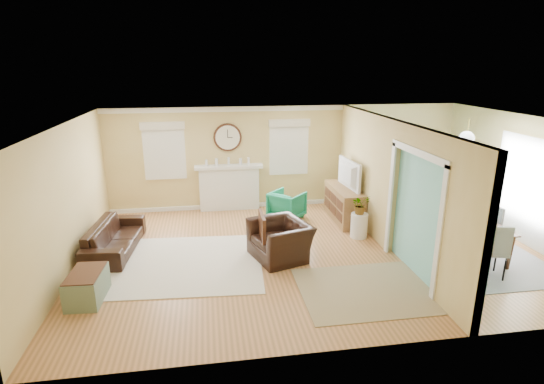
# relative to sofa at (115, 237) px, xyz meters

# --- Properties ---
(floor) EXTENTS (9.00, 9.00, 0.00)m
(floor) POSITION_rel_sofa_xyz_m (3.92, -0.67, -0.29)
(floor) COLOR #936136
(floor) RESTS_ON ground
(wall_back) EXTENTS (9.00, 0.02, 2.60)m
(wall_back) POSITION_rel_sofa_xyz_m (3.92, 2.33, 1.01)
(wall_back) COLOR tan
(wall_back) RESTS_ON ground
(wall_front) EXTENTS (9.00, 0.02, 2.60)m
(wall_front) POSITION_rel_sofa_xyz_m (3.92, -3.67, 1.01)
(wall_front) COLOR tan
(wall_front) RESTS_ON ground
(wall_left) EXTENTS (0.02, 6.00, 2.60)m
(wall_left) POSITION_rel_sofa_xyz_m (-0.58, -0.67, 1.01)
(wall_left) COLOR tan
(wall_left) RESTS_ON ground
(wall_right) EXTENTS (0.02, 6.00, 2.60)m
(wall_right) POSITION_rel_sofa_xyz_m (8.42, -0.67, 1.01)
(wall_right) COLOR tan
(wall_right) RESTS_ON ground
(ceiling) EXTENTS (9.00, 6.00, 0.02)m
(ceiling) POSITION_rel_sofa_xyz_m (3.92, -0.67, 2.31)
(ceiling) COLOR white
(ceiling) RESTS_ON wall_back
(partition) EXTENTS (0.17, 6.00, 2.60)m
(partition) POSITION_rel_sofa_xyz_m (5.43, -0.39, 1.07)
(partition) COLOR tan
(partition) RESTS_ON ground
(fireplace) EXTENTS (1.70, 0.30, 1.17)m
(fireplace) POSITION_rel_sofa_xyz_m (2.42, 2.21, 0.31)
(fireplace) COLOR white
(fireplace) RESTS_ON ground
(wall_clock) EXTENTS (0.70, 0.07, 0.70)m
(wall_clock) POSITION_rel_sofa_xyz_m (2.42, 2.29, 1.56)
(wall_clock) COLOR #482416
(wall_clock) RESTS_ON wall_back
(window_left) EXTENTS (1.05, 0.13, 1.42)m
(window_left) POSITION_rel_sofa_xyz_m (0.87, 2.28, 1.37)
(window_left) COLOR white
(window_left) RESTS_ON wall_back
(window_right) EXTENTS (1.05, 0.13, 1.42)m
(window_right) POSITION_rel_sofa_xyz_m (3.97, 2.28, 1.37)
(window_right) COLOR white
(window_right) RESTS_ON wall_back
(french_doors) EXTENTS (0.06, 1.70, 2.20)m
(french_doors) POSITION_rel_sofa_xyz_m (8.37, -0.67, 0.81)
(french_doors) COLOR white
(french_doors) RESTS_ON ground
(pendant) EXTENTS (0.30, 0.30, 0.55)m
(pendant) POSITION_rel_sofa_xyz_m (6.92, -0.67, 1.91)
(pendant) COLOR gold
(pendant) RESTS_ON ceiling
(rug_cream) EXTENTS (3.03, 2.67, 0.02)m
(rug_cream) POSITION_rel_sofa_xyz_m (1.38, -0.80, -0.28)
(rug_cream) COLOR beige
(rug_cream) RESTS_ON floor
(rug_jute) EXTENTS (2.18, 1.78, 0.01)m
(rug_jute) POSITION_rel_sofa_xyz_m (4.39, -2.26, -0.29)
(rug_jute) COLOR #988963
(rug_jute) RESTS_ON floor
(rug_grey) EXTENTS (2.63, 3.29, 0.01)m
(rug_grey) POSITION_rel_sofa_xyz_m (6.80, -1.07, -0.28)
(rug_grey) COLOR gray
(rug_grey) RESTS_ON floor
(sofa) EXTENTS (0.95, 2.06, 0.58)m
(sofa) POSITION_rel_sofa_xyz_m (0.00, 0.00, 0.00)
(sofa) COLOR black
(sofa) RESTS_ON floor
(eames_chair) EXTENTS (1.26, 1.35, 0.72)m
(eames_chair) POSITION_rel_sofa_xyz_m (3.21, -0.81, 0.07)
(eames_chair) COLOR black
(eames_chair) RESTS_ON floor
(green_chair) EXTENTS (1.03, 1.03, 0.67)m
(green_chair) POSITION_rel_sofa_xyz_m (3.74, 1.30, 0.05)
(green_chair) COLOR #0F8366
(green_chair) RESTS_ON floor
(trunk) EXTENTS (0.55, 0.85, 0.48)m
(trunk) POSITION_rel_sofa_xyz_m (-0.08, -1.85, -0.05)
(trunk) COLOR gray
(trunk) RESTS_ON floor
(credenza) EXTENTS (0.54, 1.58, 0.80)m
(credenza) POSITION_rel_sofa_xyz_m (5.07, 1.01, 0.11)
(credenza) COLOR olive
(credenza) RESTS_ON floor
(tv) EXTENTS (0.25, 1.17, 0.67)m
(tv) POSITION_rel_sofa_xyz_m (5.05, 1.01, 0.84)
(tv) COLOR black
(tv) RESTS_ON credenza
(garden_stool) EXTENTS (0.36, 0.36, 0.53)m
(garden_stool) POSITION_rel_sofa_xyz_m (5.06, -0.07, -0.02)
(garden_stool) COLOR white
(garden_stool) RESTS_ON floor
(potted_plant) EXTENTS (0.44, 0.40, 0.42)m
(potted_plant) POSITION_rel_sofa_xyz_m (5.06, -0.07, 0.45)
(potted_plant) COLOR #337F33
(potted_plant) RESTS_ON garden_stool
(dining_table) EXTENTS (1.10, 1.97, 0.69)m
(dining_table) POSITION_rel_sofa_xyz_m (6.80, -1.07, 0.06)
(dining_table) COLOR #482416
(dining_table) RESTS_ON floor
(dining_chair_n) EXTENTS (0.46, 0.46, 0.92)m
(dining_chair_n) POSITION_rel_sofa_xyz_m (6.84, 0.09, 0.25)
(dining_chair_n) COLOR gray
(dining_chair_n) RESTS_ON floor
(dining_chair_s) EXTENTS (0.54, 0.54, 1.01)m
(dining_chair_s) POSITION_rel_sofa_xyz_m (6.71, -2.11, 0.30)
(dining_chair_s) COLOR gray
(dining_chair_s) RESTS_ON floor
(dining_chair_w) EXTENTS (0.43, 0.43, 0.87)m
(dining_chair_w) POSITION_rel_sofa_xyz_m (6.20, -1.14, 0.22)
(dining_chair_w) COLOR white
(dining_chair_w) RESTS_ON floor
(dining_chair_e) EXTENTS (0.41, 0.41, 0.89)m
(dining_chair_e) POSITION_rel_sofa_xyz_m (7.38, -1.03, 0.23)
(dining_chair_e) COLOR gray
(dining_chair_e) RESTS_ON floor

